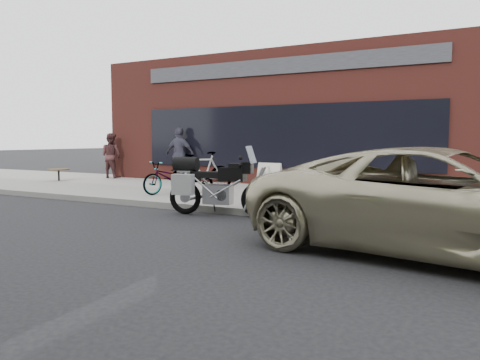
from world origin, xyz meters
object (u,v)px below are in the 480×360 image
Objects in this scene: motorcycle at (213,185)px; cafe_patron_left at (111,156)px; minivan at (444,202)px; bicycle_rear at (202,172)px; cafe_table at (59,170)px; bicycle_front at (170,177)px; cafe_patron_right at (180,154)px; sandwich_sign at (270,183)px.

motorcycle is 8.99m from cafe_patron_left.
cafe_patron_left reaches higher than motorcycle.
minivan is 7.63m from bicycle_rear.
motorcycle reaches higher than cafe_table.
minivan is at bearing -5.88° from bicycle_front.
cafe_patron_right is at bearing 23.98° from cafe_table.
cafe_table is at bearing 172.94° from sandwich_sign.
motorcycle is 3.15m from bicycle_rear.
cafe_patron_left is at bearing 135.58° from motorcycle.
bicycle_rear is 2.52× the size of cafe_table.
cafe_patron_left reaches higher than minivan.
minivan reaches higher than bicycle_front.
bicycle_rear is 3.42m from cafe_patron_right.
motorcycle is 3.14× the size of cafe_table.
cafe_table is at bearing -153.44° from bicycle_rear.
cafe_patron_left is (-8.24, 3.46, 0.39)m from sandwich_sign.
bicycle_rear reaches higher than cafe_table.
motorcycle is at bearing 144.02° from cafe_patron_left.
minivan is at bearing -31.90° from sandwich_sign.
minivan reaches higher than motorcycle.
cafe_patron_right is at bearing 176.72° from cafe_patron_left.
sandwich_sign is (-3.96, 2.81, -0.14)m from minivan.
sandwich_sign is at bearing 52.43° from motorcycle.
sandwich_sign is at bearing 11.14° from bicycle_front.
cafe_table is (-6.46, 0.57, -0.17)m from bicycle_rear.
motorcycle is 1.55m from sandwich_sign.
cafe_patron_right reaches higher than cafe_table.
cafe_patron_left is (-7.56, 4.86, 0.36)m from motorcycle.
bicycle_front is (-2.48, 1.80, -0.05)m from motorcycle.
motorcycle is at bearing -21.05° from bicycle_rear.
bicycle_rear is 6.49m from cafe_table.
cafe_patron_right is (-5.04, 3.46, 0.48)m from sandwich_sign.
bicycle_front is 3.18m from sandwich_sign.
sandwich_sign is at bearing 63.65° from minivan.
bicycle_rear is at bearing 154.14° from cafe_patron_left.
cafe_patron_left reaches higher than cafe_table.
motorcycle is 1.37× the size of cafe_patron_left.
cafe_table is (-8.37, 3.08, -0.10)m from motorcycle.
cafe_patron_right is (-1.88, 3.06, 0.50)m from bicycle_front.
cafe_patron_left is 3.20m from cafe_patron_right.
bicycle_front is at bearing 132.41° from motorcycle.
bicycle_front is 0.90× the size of bicycle_rear.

